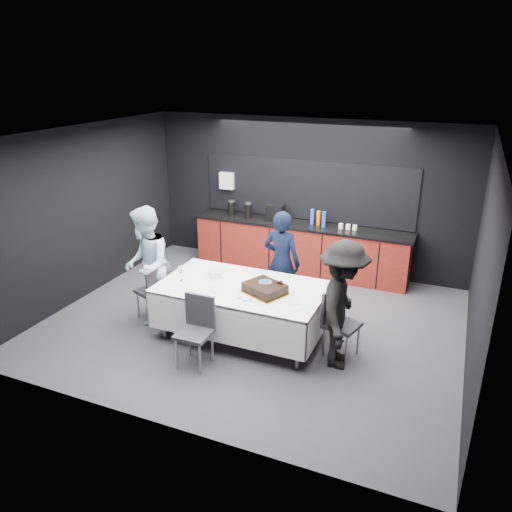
{
  "coord_description": "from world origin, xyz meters",
  "views": [
    {
      "loc": [
        2.65,
        -6.17,
        3.69
      ],
      "look_at": [
        0.0,
        0.1,
        1.05
      ],
      "focal_mm": 35.0,
      "sensor_mm": 36.0,
      "label": 1
    }
  ],
  "objects_px": {
    "chair_left": "(155,287)",
    "chair_near": "(197,325)",
    "chair_right": "(337,318)",
    "person_center": "(282,262)",
    "person_right": "(342,305)",
    "party_table": "(242,295)",
    "cake_assembly": "(265,288)",
    "plate_stack": "(215,274)",
    "champagne_flute": "(180,270)",
    "person_left": "(146,265)"
  },
  "relations": [
    {
      "from": "cake_assembly",
      "to": "person_center",
      "type": "xyz_separation_m",
      "value": [
        -0.14,
        1.03,
        -0.02
      ]
    },
    {
      "from": "chair_left",
      "to": "person_center",
      "type": "height_order",
      "value": "person_center"
    },
    {
      "from": "person_center",
      "to": "person_left",
      "type": "distance_m",
      "value": 2.04
    },
    {
      "from": "party_table",
      "to": "champagne_flute",
      "type": "height_order",
      "value": "champagne_flute"
    },
    {
      "from": "party_table",
      "to": "chair_near",
      "type": "distance_m",
      "value": 0.9
    },
    {
      "from": "cake_assembly",
      "to": "person_left",
      "type": "relative_size",
      "value": 0.39
    },
    {
      "from": "person_center",
      "to": "chair_near",
      "type": "bearing_deg",
      "value": 80.14
    },
    {
      "from": "plate_stack",
      "to": "chair_near",
      "type": "height_order",
      "value": "chair_near"
    },
    {
      "from": "plate_stack",
      "to": "person_center",
      "type": "bearing_deg",
      "value": 47.55
    },
    {
      "from": "chair_near",
      "to": "person_right",
      "type": "xyz_separation_m",
      "value": [
        1.72,
        0.68,
        0.31
      ]
    },
    {
      "from": "plate_stack",
      "to": "person_center",
      "type": "relative_size",
      "value": 0.13
    },
    {
      "from": "champagne_flute",
      "to": "person_left",
      "type": "distance_m",
      "value": 0.64
    },
    {
      "from": "party_table",
      "to": "champagne_flute",
      "type": "relative_size",
      "value": 10.36
    },
    {
      "from": "chair_left",
      "to": "chair_near",
      "type": "bearing_deg",
      "value": -34.1
    },
    {
      "from": "champagne_flute",
      "to": "person_center",
      "type": "relative_size",
      "value": 0.14
    },
    {
      "from": "party_table",
      "to": "plate_stack",
      "type": "xyz_separation_m",
      "value": [
        -0.49,
        0.14,
        0.19
      ]
    },
    {
      "from": "party_table",
      "to": "person_right",
      "type": "relative_size",
      "value": 1.37
    },
    {
      "from": "plate_stack",
      "to": "chair_right",
      "type": "relative_size",
      "value": 0.23
    },
    {
      "from": "person_center",
      "to": "person_right",
      "type": "relative_size",
      "value": 0.97
    },
    {
      "from": "champagne_flute",
      "to": "chair_right",
      "type": "height_order",
      "value": "champagne_flute"
    },
    {
      "from": "person_right",
      "to": "party_table",
      "type": "bearing_deg",
      "value": 75.94
    },
    {
      "from": "plate_stack",
      "to": "chair_right",
      "type": "distance_m",
      "value": 1.87
    },
    {
      "from": "chair_near",
      "to": "person_left",
      "type": "relative_size",
      "value": 0.52
    },
    {
      "from": "chair_left",
      "to": "chair_right",
      "type": "height_order",
      "value": "same"
    },
    {
      "from": "party_table",
      "to": "person_center",
      "type": "relative_size",
      "value": 1.41
    },
    {
      "from": "cake_assembly",
      "to": "champagne_flute",
      "type": "bearing_deg",
      "value": -176.22
    },
    {
      "from": "party_table",
      "to": "chair_right",
      "type": "xyz_separation_m",
      "value": [
        1.36,
        0.05,
        -0.11
      ]
    },
    {
      "from": "chair_near",
      "to": "person_center",
      "type": "xyz_separation_m",
      "value": [
        0.5,
        1.8,
        0.29
      ]
    },
    {
      "from": "plate_stack",
      "to": "person_right",
      "type": "height_order",
      "value": "person_right"
    },
    {
      "from": "chair_left",
      "to": "chair_near",
      "type": "relative_size",
      "value": 1.0
    },
    {
      "from": "cake_assembly",
      "to": "plate_stack",
      "type": "relative_size",
      "value": 3.3
    },
    {
      "from": "cake_assembly",
      "to": "person_center",
      "type": "distance_m",
      "value": 1.04
    },
    {
      "from": "chair_right",
      "to": "person_left",
      "type": "bearing_deg",
      "value": -176.9
    },
    {
      "from": "cake_assembly",
      "to": "person_left",
      "type": "distance_m",
      "value": 1.9
    },
    {
      "from": "chair_near",
      "to": "person_right",
      "type": "distance_m",
      "value": 1.88
    },
    {
      "from": "chair_right",
      "to": "chair_near",
      "type": "height_order",
      "value": "same"
    },
    {
      "from": "cake_assembly",
      "to": "chair_left",
      "type": "relative_size",
      "value": 0.74
    },
    {
      "from": "plate_stack",
      "to": "champagne_flute",
      "type": "height_order",
      "value": "champagne_flute"
    },
    {
      "from": "chair_right",
      "to": "champagne_flute",
      "type": "bearing_deg",
      "value": -174.23
    },
    {
      "from": "cake_assembly",
      "to": "chair_near",
      "type": "relative_size",
      "value": 0.74
    },
    {
      "from": "chair_right",
      "to": "person_center",
      "type": "distance_m",
      "value": 1.45
    },
    {
      "from": "plate_stack",
      "to": "person_right",
      "type": "xyz_separation_m",
      "value": [
        1.95,
        -0.32,
        0.02
      ]
    },
    {
      "from": "person_right",
      "to": "cake_assembly",
      "type": "bearing_deg",
      "value": 78.17
    },
    {
      "from": "person_right",
      "to": "champagne_flute",
      "type": "bearing_deg",
      "value": 82.7
    },
    {
      "from": "cake_assembly",
      "to": "plate_stack",
      "type": "xyz_separation_m",
      "value": [
        -0.87,
        0.23,
        -0.02
      ]
    },
    {
      "from": "chair_left",
      "to": "person_left",
      "type": "relative_size",
      "value": 0.52
    },
    {
      "from": "chair_right",
      "to": "chair_near",
      "type": "distance_m",
      "value": 1.85
    },
    {
      "from": "champagne_flute",
      "to": "party_table",
      "type": "bearing_deg",
      "value": 11.0
    },
    {
      "from": "champagne_flute",
      "to": "chair_right",
      "type": "distance_m",
      "value": 2.29
    },
    {
      "from": "plate_stack",
      "to": "champagne_flute",
      "type": "xyz_separation_m",
      "value": [
        -0.4,
        -0.31,
        0.11
      ]
    }
  ]
}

